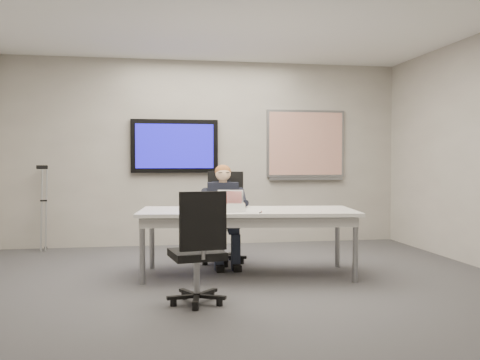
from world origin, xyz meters
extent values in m
cube|color=#3A3A3D|center=(0.00, 0.00, 0.00)|extent=(6.00, 6.00, 0.02)
cube|color=white|center=(0.00, 0.00, 2.80)|extent=(6.00, 6.00, 0.02)
cube|color=#9C968D|center=(0.00, 3.00, 1.40)|extent=(6.00, 0.02, 2.80)
cube|color=#9C968D|center=(0.00, -3.00, 1.40)|extent=(6.00, 0.02, 2.80)
cube|color=white|center=(0.19, 0.70, 0.71)|extent=(2.48, 1.28, 0.04)
cube|color=beige|center=(0.19, 0.70, 0.63)|extent=(2.37, 1.17, 0.10)
cylinder|color=gray|center=(-0.96, 0.42, 0.35)|extent=(0.06, 0.06, 0.69)
cylinder|color=gray|center=(1.24, 0.14, 0.35)|extent=(0.06, 0.06, 0.69)
cylinder|color=gray|center=(-0.86, 1.25, 0.35)|extent=(0.06, 0.06, 0.69)
cylinder|color=gray|center=(1.35, 0.97, 0.35)|extent=(0.06, 0.06, 0.69)
cube|color=black|center=(-0.50, 2.95, 1.50)|extent=(1.30, 0.08, 0.80)
cube|color=#110D92|center=(-0.50, 2.90, 1.50)|extent=(1.16, 0.01, 0.66)
cube|color=gray|center=(1.55, 2.98, 1.55)|extent=(1.25, 0.04, 1.05)
cube|color=silver|center=(1.55, 2.95, 1.55)|extent=(1.18, 0.01, 0.98)
cube|color=gray|center=(1.55, 2.94, 1.00)|extent=(1.18, 0.05, 0.04)
cylinder|color=gray|center=(0.01, 1.43, 0.30)|extent=(0.07, 0.07, 0.39)
cube|color=black|center=(0.01, 1.43, 0.50)|extent=(0.63, 0.63, 0.08)
cube|color=black|center=(0.08, 1.66, 0.86)|extent=(0.45, 0.19, 0.57)
cylinder|color=gray|center=(-0.48, -0.41, 0.27)|extent=(0.06, 0.06, 0.35)
cube|color=black|center=(-0.48, -0.41, 0.45)|extent=(0.51, 0.51, 0.07)
cube|color=black|center=(-0.44, -0.62, 0.76)|extent=(0.41, 0.11, 0.50)
cube|color=black|center=(0.01, 1.40, 0.75)|extent=(0.40, 0.25, 0.52)
cube|color=#332115|center=(0.01, 1.28, 0.78)|extent=(0.20, 0.04, 0.25)
sphere|color=#ECBA90|center=(0.01, 1.37, 1.12)|extent=(0.19, 0.19, 0.19)
ellipsoid|color=brown|center=(0.01, 1.38, 1.15)|extent=(0.20, 0.20, 0.17)
cube|color=#B5B6B8|center=(0.04, 0.84, 0.74)|extent=(0.33, 0.26, 0.02)
cube|color=black|center=(0.04, 0.83, 0.75)|extent=(0.27, 0.19, 0.00)
cube|color=#B5B6B8|center=(0.04, 0.97, 0.84)|extent=(0.30, 0.13, 0.19)
cube|color=red|center=(0.04, 0.97, 0.85)|extent=(0.26, 0.11, 0.16)
cylinder|color=black|center=(0.26, 0.32, 0.74)|extent=(0.06, 0.13, 0.01)
camera|label=1|loc=(-0.90, -5.13, 1.27)|focal=40.00mm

